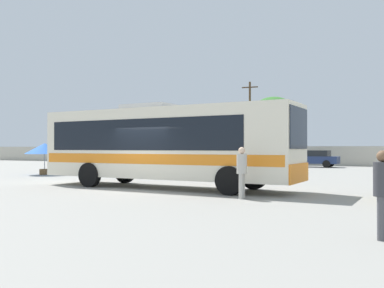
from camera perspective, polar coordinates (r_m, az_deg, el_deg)
ground_plane at (r=25.89m, az=4.82°, el=-4.25°), size 300.00×300.00×0.00m
perimeter_wall at (r=42.34m, az=12.89°, el=-1.55°), size 80.00×0.30×1.84m
coach_bus_cream_orange at (r=17.82m, az=-3.94°, el=0.15°), size 11.41×3.30×3.55m
attendant_by_bus_door at (r=14.08m, az=6.75°, el=-3.45°), size 0.35×0.35×1.71m
passenger_waiting_on_apron at (r=8.50m, az=24.38°, el=-5.59°), size 0.42×0.42×1.64m
vendor_umbrella_near_gate_blue at (r=28.05m, az=-19.30°, el=-0.63°), size 2.44×2.44×1.98m
parked_car_leftmost_maroon at (r=42.38m, az=-2.10°, el=-1.70°), size 4.39×2.19×1.55m
parked_car_second_white at (r=41.31m, az=5.10°, el=-1.75°), size 4.21×2.04×1.51m
parked_car_third_dark_blue at (r=38.49m, az=16.07°, el=-1.85°), size 4.48×2.20×1.47m
utility_pole_near at (r=47.33m, az=7.83°, el=3.13°), size 1.80×0.24×9.03m
roadside_tree_left at (r=48.83m, az=-1.71°, el=2.38°), size 5.28×5.28×6.41m
roadside_tree_midleft at (r=48.13m, az=10.97°, el=3.44°), size 5.63×5.63×7.41m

